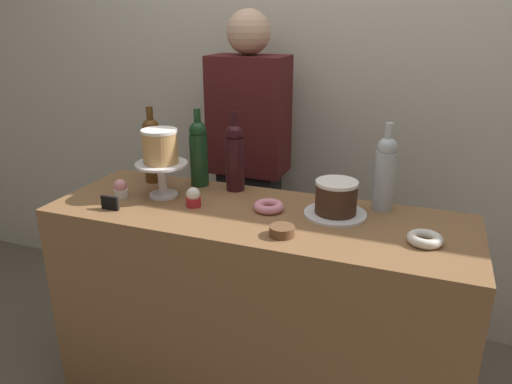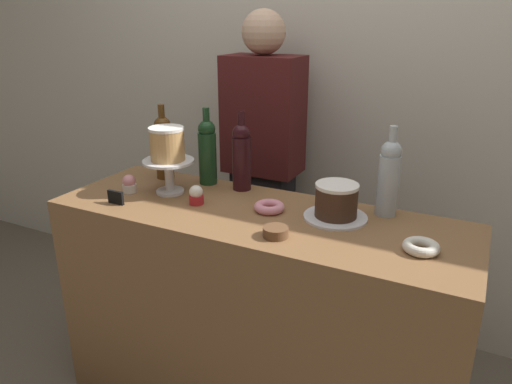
{
  "view_description": "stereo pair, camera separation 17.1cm",
  "coord_description": "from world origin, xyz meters",
  "px_view_note": "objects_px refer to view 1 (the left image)",
  "views": [
    {
      "loc": [
        0.57,
        -1.51,
        1.57
      ],
      "look_at": [
        0.0,
        0.0,
        0.97
      ],
      "focal_mm": 33.48,
      "sensor_mm": 36.0,
      "label": 1
    },
    {
      "loc": [
        0.72,
        -1.44,
        1.57
      ],
      "look_at": [
        0.0,
        0.0,
        0.97
      ],
      "focal_mm": 33.48,
      "sensor_mm": 36.0,
      "label": 2
    }
  ],
  "objects_px": {
    "white_layer_cake": "(160,146)",
    "barista_figure": "(249,173)",
    "wine_bottle_green": "(199,152)",
    "cupcake_vanilla": "(193,198)",
    "wine_bottle_clear": "(385,172)",
    "cake_stand_pedestal": "(162,174)",
    "cupcake_strawberry": "(121,189)",
    "wine_bottle_amber": "(152,149)",
    "donut_pink": "(269,206)",
    "donut_sugar": "(425,239)",
    "chocolate_round_cake": "(336,197)",
    "cookie_stack": "(282,231)",
    "price_sign_chalkboard": "(110,203)",
    "wine_bottle_dark_red": "(235,156)"
  },
  "relations": [
    {
      "from": "white_layer_cake",
      "to": "barista_figure",
      "type": "xyz_separation_m",
      "value": [
        0.15,
        0.55,
        -0.26
      ]
    },
    {
      "from": "wine_bottle_green",
      "to": "cupcake_vanilla",
      "type": "distance_m",
      "value": 0.27
    },
    {
      "from": "white_layer_cake",
      "to": "wine_bottle_clear",
      "type": "distance_m",
      "value": 0.85
    },
    {
      "from": "cake_stand_pedestal",
      "to": "cupcake_strawberry",
      "type": "height_order",
      "value": "cake_stand_pedestal"
    },
    {
      "from": "wine_bottle_amber",
      "to": "donut_pink",
      "type": "bearing_deg",
      "value": -13.99
    },
    {
      "from": "donut_sugar",
      "to": "cake_stand_pedestal",
      "type": "bearing_deg",
      "value": 175.43
    },
    {
      "from": "donut_pink",
      "to": "cupcake_strawberry",
      "type": "bearing_deg",
      "value": -172.88
    },
    {
      "from": "cake_stand_pedestal",
      "to": "chocolate_round_cake",
      "type": "height_order",
      "value": "cake_stand_pedestal"
    },
    {
      "from": "cupcake_vanilla",
      "to": "donut_sugar",
      "type": "xyz_separation_m",
      "value": [
        0.83,
        -0.03,
        -0.02
      ]
    },
    {
      "from": "wine_bottle_green",
      "to": "cookie_stack",
      "type": "xyz_separation_m",
      "value": [
        0.48,
        -0.35,
        -0.13
      ]
    },
    {
      "from": "chocolate_round_cake",
      "to": "donut_pink",
      "type": "bearing_deg",
      "value": -169.69
    },
    {
      "from": "barista_figure",
      "to": "cupcake_strawberry",
      "type": "bearing_deg",
      "value": -115.95
    },
    {
      "from": "donut_sugar",
      "to": "price_sign_chalkboard",
      "type": "relative_size",
      "value": 1.6
    },
    {
      "from": "white_layer_cake",
      "to": "cookie_stack",
      "type": "bearing_deg",
      "value": -18.17
    },
    {
      "from": "wine_bottle_amber",
      "to": "cookie_stack",
      "type": "xyz_separation_m",
      "value": [
        0.69,
        -0.33,
        -0.13
      ]
    },
    {
      "from": "donut_sugar",
      "to": "wine_bottle_dark_red",
      "type": "bearing_deg",
      "value": 161.62
    },
    {
      "from": "wine_bottle_clear",
      "to": "cupcake_strawberry",
      "type": "relative_size",
      "value": 4.38
    },
    {
      "from": "donut_pink",
      "to": "cookie_stack",
      "type": "height_order",
      "value": "same"
    },
    {
      "from": "cake_stand_pedestal",
      "to": "cookie_stack",
      "type": "bearing_deg",
      "value": -18.17
    },
    {
      "from": "cake_stand_pedestal",
      "to": "wine_bottle_dark_red",
      "type": "relative_size",
      "value": 0.63
    },
    {
      "from": "chocolate_round_cake",
      "to": "cupcake_vanilla",
      "type": "height_order",
      "value": "chocolate_round_cake"
    },
    {
      "from": "cake_stand_pedestal",
      "to": "barista_figure",
      "type": "distance_m",
      "value": 0.59
    },
    {
      "from": "cookie_stack",
      "to": "donut_pink",
      "type": "bearing_deg",
      "value": 120.64
    },
    {
      "from": "cupcake_strawberry",
      "to": "price_sign_chalkboard",
      "type": "xyz_separation_m",
      "value": [
        0.04,
        -0.12,
        -0.01
      ]
    },
    {
      "from": "cake_stand_pedestal",
      "to": "chocolate_round_cake",
      "type": "distance_m",
      "value": 0.68
    },
    {
      "from": "wine_bottle_dark_red",
      "to": "donut_sugar",
      "type": "distance_m",
      "value": 0.8
    },
    {
      "from": "wine_bottle_clear",
      "to": "cookie_stack",
      "type": "bearing_deg",
      "value": -128.64
    },
    {
      "from": "wine_bottle_amber",
      "to": "cupcake_vanilla",
      "type": "relative_size",
      "value": 4.38
    },
    {
      "from": "wine_bottle_clear",
      "to": "donut_pink",
      "type": "height_order",
      "value": "wine_bottle_clear"
    },
    {
      "from": "cupcake_vanilla",
      "to": "wine_bottle_amber",
      "type": "bearing_deg",
      "value": 145.59
    },
    {
      "from": "chocolate_round_cake",
      "to": "wine_bottle_clear",
      "type": "xyz_separation_m",
      "value": [
        0.15,
        0.12,
        0.07
      ]
    },
    {
      "from": "cake_stand_pedestal",
      "to": "cupcake_vanilla",
      "type": "xyz_separation_m",
      "value": [
        0.16,
        -0.05,
        -0.06
      ]
    },
    {
      "from": "wine_bottle_amber",
      "to": "cupcake_strawberry",
      "type": "distance_m",
      "value": 0.24
    },
    {
      "from": "wine_bottle_amber",
      "to": "cupcake_strawberry",
      "type": "xyz_separation_m",
      "value": [
        -0.02,
        -0.22,
        -0.11
      ]
    },
    {
      "from": "cupcake_strawberry",
      "to": "price_sign_chalkboard",
      "type": "distance_m",
      "value": 0.13
    },
    {
      "from": "white_layer_cake",
      "to": "chocolate_round_cake",
      "type": "bearing_deg",
      "value": 4.09
    },
    {
      "from": "wine_bottle_dark_red",
      "to": "cookie_stack",
      "type": "distance_m",
      "value": 0.49
    },
    {
      "from": "white_layer_cake",
      "to": "wine_bottle_dark_red",
      "type": "xyz_separation_m",
      "value": [
        0.24,
        0.17,
        -0.06
      ]
    },
    {
      "from": "wine_bottle_amber",
      "to": "wine_bottle_dark_red",
      "type": "distance_m",
      "value": 0.37
    },
    {
      "from": "cake_stand_pedestal",
      "to": "donut_pink",
      "type": "xyz_separation_m",
      "value": [
        0.44,
        0.01,
        -0.08
      ]
    },
    {
      "from": "cake_stand_pedestal",
      "to": "white_layer_cake",
      "type": "xyz_separation_m",
      "value": [
        0.0,
        0.0,
        0.11
      ]
    },
    {
      "from": "wine_bottle_dark_red",
      "to": "cupcake_vanilla",
      "type": "bearing_deg",
      "value": -108.78
    },
    {
      "from": "white_layer_cake",
      "to": "donut_pink",
      "type": "xyz_separation_m",
      "value": [
        0.44,
        0.01,
        -0.19
      ]
    },
    {
      "from": "wine_bottle_dark_red",
      "to": "barista_figure",
      "type": "xyz_separation_m",
      "value": [
        -0.09,
        0.38,
        -0.2
      ]
    },
    {
      "from": "cupcake_vanilla",
      "to": "price_sign_chalkboard",
      "type": "bearing_deg",
      "value": -153.19
    },
    {
      "from": "cupcake_strawberry",
      "to": "donut_sugar",
      "type": "relative_size",
      "value": 0.66
    },
    {
      "from": "chocolate_round_cake",
      "to": "wine_bottle_clear",
      "type": "bearing_deg",
      "value": 38.09
    },
    {
      "from": "wine_bottle_green",
      "to": "wine_bottle_clear",
      "type": "bearing_deg",
      "value": -0.44
    },
    {
      "from": "white_layer_cake",
      "to": "price_sign_chalkboard",
      "type": "bearing_deg",
      "value": -120.07
    },
    {
      "from": "wine_bottle_amber",
      "to": "cupcake_strawberry",
      "type": "bearing_deg",
      "value": -94.56
    }
  ]
}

